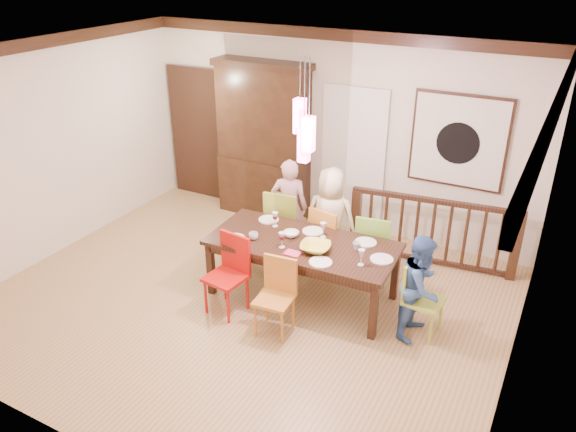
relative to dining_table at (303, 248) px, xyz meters
The scene contains 37 objects.
floor 0.98m from the dining_table, 140.85° to the right, with size 6.00×6.00×0.00m, color #9F7A4D.
ceiling 2.34m from the dining_table, 140.85° to the right, with size 6.00×6.00×0.00m, color white.
wall_back 2.26m from the dining_table, 104.96° to the left, with size 6.00×6.00×0.00m, color beige.
wall_left 3.66m from the dining_table, behind, with size 5.00×5.00×0.00m, color beige.
wall_right 2.61m from the dining_table, 10.33° to the right, with size 5.00×5.00×0.00m, color beige.
crown_molding 2.26m from the dining_table, 140.85° to the right, with size 6.00×5.00×0.16m, color black, non-canonical shape.
panel_door 3.58m from the dining_table, 145.81° to the left, with size 1.04×0.07×2.24m, color black.
white_doorway 2.06m from the dining_table, 95.62° to the left, with size 0.97×0.05×2.22m, color silver.
painting 2.55m from the dining_table, 58.15° to the left, with size 1.25×0.06×1.25m.
pendant_cluster 1.44m from the dining_table, 32.01° to the right, with size 0.27×0.21×1.14m.
dining_table is the anchor object (origin of this frame).
chair_far_left 1.04m from the dining_table, 129.96° to the left, with size 0.51×0.51×1.00m.
chair_far_mid 0.74m from the dining_table, 86.10° to the left, with size 0.50×0.50×0.93m.
chair_far_right 1.01m from the dining_table, 51.33° to the left, with size 0.49×0.49×0.95m.
chair_near_left 0.96m from the dining_table, 132.27° to the right, with size 0.48×0.48×0.94m.
chair_near_mid 0.80m from the dining_table, 86.33° to the right, with size 0.43×0.43×0.87m.
chair_end_right 1.51m from the dining_table, ahead, with size 0.43×0.43×0.87m.
china_hutch 2.51m from the dining_table, 131.05° to the left, with size 1.53×0.46×2.41m.
balustrade 1.91m from the dining_table, 52.10° to the left, with size 2.22×0.34×0.96m.
person_far_left 1.11m from the dining_table, 126.20° to the left, with size 0.50×0.33×1.38m, color #F2B8CB.
person_far_mid 0.82m from the dining_table, 90.67° to the left, with size 0.68×0.44×1.40m, color beige.
person_end_right 1.46m from the dining_table, ahead, with size 0.58×0.45×1.20m, color #3A61A2.
serving_bowl 0.28m from the dining_table, 27.68° to the right, with size 0.35×0.35×0.09m, color yellow.
small_bowl 0.23m from the dining_table, 160.81° to the left, with size 0.19×0.19×0.06m, color white.
cup_left 0.60m from the dining_table, 158.39° to the right, with size 0.11×0.11×0.09m, color silver.
cup_right 0.65m from the dining_table, 12.47° to the left, with size 0.09×0.09×0.09m, color silver.
plate_far_left 0.73m from the dining_table, 153.79° to the left, with size 0.26×0.26×0.01m, color white.
plate_far_mid 0.31m from the dining_table, 91.78° to the left, with size 0.26×0.26×0.01m, color white.
plate_far_right 0.75m from the dining_table, 26.49° to the left, with size 0.26×0.26×0.01m, color white.
plate_near_left 0.82m from the dining_table, 157.39° to the right, with size 0.26×0.26×0.01m, color white.
plate_near_mid 0.52m from the dining_table, 40.75° to the right, with size 0.26×0.26×0.01m, color white.
plate_end_right 0.97m from the dining_table, ahead, with size 0.26×0.26×0.01m, color white.
wine_glass_a 0.56m from the dining_table, 157.15° to the left, with size 0.08×0.08×0.19m, color #590C19, non-canonical shape.
wine_glass_b 0.33m from the dining_table, 54.88° to the left, with size 0.08×0.08×0.19m, color silver, non-canonical shape.
wine_glass_c 0.33m from the dining_table, 124.55° to the right, with size 0.08×0.08×0.19m, color #590C19, non-canonical shape.
wine_glass_d 0.83m from the dining_table, 11.85° to the right, with size 0.08×0.08×0.19m, color silver, non-canonical shape.
napkin 0.32m from the dining_table, 84.94° to the right, with size 0.18×0.14×0.01m, color #D83359.
Camera 1 is at (3.14, -4.77, 3.91)m, focal length 35.00 mm.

